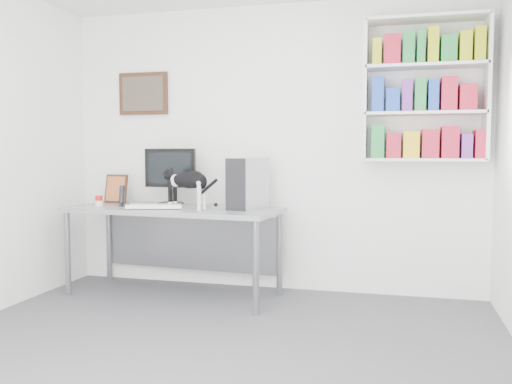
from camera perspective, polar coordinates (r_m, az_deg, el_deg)
room at (r=3.28m, az=-6.47°, el=4.77°), size 4.01×4.01×2.70m
bookshelf at (r=4.95m, az=17.34°, el=10.24°), size 1.03×0.28×1.24m
wall_art at (r=5.64m, az=-11.78°, el=10.10°), size 0.52×0.04×0.42m
desk at (r=5.06m, az=-8.68°, el=-6.18°), size 2.01×0.93×0.81m
monitor at (r=5.23m, az=-9.00°, el=1.66°), size 0.52×0.27×0.55m
keyboard at (r=4.92m, az=-10.56°, el=-1.50°), size 0.53×0.31×0.04m
pc_tower at (r=4.78m, az=-0.85°, el=0.91°), size 0.29×0.49×0.45m
speaker at (r=5.18m, az=-13.94°, el=-0.36°), size 0.09×0.09×0.20m
leaning_print at (r=5.54m, az=-14.51°, el=0.40°), size 0.24×0.11×0.29m
soup_can at (r=5.25m, az=-16.21°, el=-0.91°), size 0.09×0.09×0.10m
cat at (r=4.83m, az=-7.18°, el=0.26°), size 0.58×0.33×0.35m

